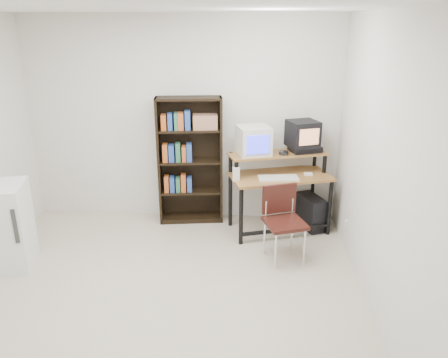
# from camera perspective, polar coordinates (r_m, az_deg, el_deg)

# --- Properties ---
(floor) EXTENTS (4.00, 4.00, 0.01)m
(floor) POSITION_cam_1_polar(r_m,az_deg,el_deg) (4.34, -9.13, -15.51)
(floor) COLOR beige
(floor) RESTS_ON ground
(ceiling) EXTENTS (4.00, 4.00, 0.01)m
(ceiling) POSITION_cam_1_polar(r_m,az_deg,el_deg) (3.56, -11.54, 21.27)
(ceiling) COLOR white
(ceiling) RESTS_ON back_wall
(back_wall) EXTENTS (4.00, 0.01, 2.60)m
(back_wall) POSITION_cam_1_polar(r_m,az_deg,el_deg) (5.64, -5.51, 7.55)
(back_wall) COLOR silver
(back_wall) RESTS_ON floor
(front_wall) EXTENTS (4.00, 0.01, 2.60)m
(front_wall) POSITION_cam_1_polar(r_m,az_deg,el_deg) (2.07, -23.59, -17.09)
(front_wall) COLOR silver
(front_wall) RESTS_ON floor
(right_wall) EXTENTS (0.01, 4.00, 2.60)m
(right_wall) POSITION_cam_1_polar(r_m,az_deg,el_deg) (3.81, 20.47, 0.37)
(right_wall) COLOR silver
(right_wall) RESTS_ON floor
(computer_desk) EXTENTS (1.32, 0.92, 0.98)m
(computer_desk) POSITION_cam_1_polar(r_m,az_deg,el_deg) (5.39, 7.26, 0.12)
(computer_desk) COLOR olive
(computer_desk) RESTS_ON floor
(crt_monitor) EXTENTS (0.46, 0.46, 0.35)m
(crt_monitor) POSITION_cam_1_polar(r_m,az_deg,el_deg) (5.27, 3.87, 5.00)
(crt_monitor) COLOR beige
(crt_monitor) RESTS_ON computer_desk
(vcr) EXTENTS (0.43, 0.36, 0.08)m
(vcr) POSITION_cam_1_polar(r_m,az_deg,el_deg) (5.49, 10.52, 3.85)
(vcr) COLOR black
(vcr) RESTS_ON computer_desk
(crt_tv) EXTENTS (0.43, 0.43, 0.32)m
(crt_tv) POSITION_cam_1_polar(r_m,az_deg,el_deg) (5.42, 10.24, 5.83)
(crt_tv) COLOR black
(crt_tv) RESTS_ON vcr
(cd_spindle) EXTENTS (0.14, 0.14, 0.05)m
(cd_spindle) POSITION_cam_1_polar(r_m,az_deg,el_deg) (5.32, 7.80, 3.33)
(cd_spindle) COLOR #26262B
(cd_spindle) RESTS_ON computer_desk
(keyboard) EXTENTS (0.49, 0.26, 0.03)m
(keyboard) POSITION_cam_1_polar(r_m,az_deg,el_deg) (5.22, 7.10, 0.05)
(keyboard) COLOR beige
(keyboard) RESTS_ON computer_desk
(mousepad) EXTENTS (0.28, 0.26, 0.01)m
(mousepad) POSITION_cam_1_polar(r_m,az_deg,el_deg) (5.40, 11.02, 0.35)
(mousepad) COLOR black
(mousepad) RESTS_ON computer_desk
(mouse) EXTENTS (0.11, 0.07, 0.03)m
(mouse) POSITION_cam_1_polar(r_m,az_deg,el_deg) (5.41, 10.93, 0.61)
(mouse) COLOR white
(mouse) RESTS_ON mousepad
(desk_speaker) EXTENTS (0.09, 0.09, 0.17)m
(desk_speaker) POSITION_cam_1_polar(r_m,az_deg,el_deg) (5.12, 1.58, 0.63)
(desk_speaker) COLOR beige
(desk_speaker) RESTS_ON computer_desk
(pc_tower) EXTENTS (0.36, 0.49, 0.42)m
(pc_tower) POSITION_cam_1_polar(r_m,az_deg,el_deg) (5.68, 11.25, -4.23)
(pc_tower) COLOR black
(pc_tower) RESTS_ON floor
(school_chair) EXTENTS (0.52, 0.52, 0.82)m
(school_chair) POSITION_cam_1_polar(r_m,az_deg,el_deg) (4.82, 7.67, -4.70)
(school_chair) COLOR black
(school_chair) RESTS_ON floor
(bookshelf) EXTENTS (0.84, 0.38, 1.63)m
(bookshelf) POSITION_cam_1_polar(r_m,az_deg,el_deg) (5.60, -4.48, 2.67)
(bookshelf) COLOR black
(bookshelf) RESTS_ON floor
(mini_fridge) EXTENTS (0.66, 0.66, 0.92)m
(mini_fridge) POSITION_cam_1_polar(r_m,az_deg,el_deg) (5.18, -27.05, -5.55)
(mini_fridge) COLOR white
(mini_fridge) RESTS_ON floor
(wall_outlet) EXTENTS (0.02, 0.08, 0.12)m
(wall_outlet) POSITION_cam_1_polar(r_m,az_deg,el_deg) (5.21, 15.60, -5.83)
(wall_outlet) COLOR beige
(wall_outlet) RESTS_ON right_wall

